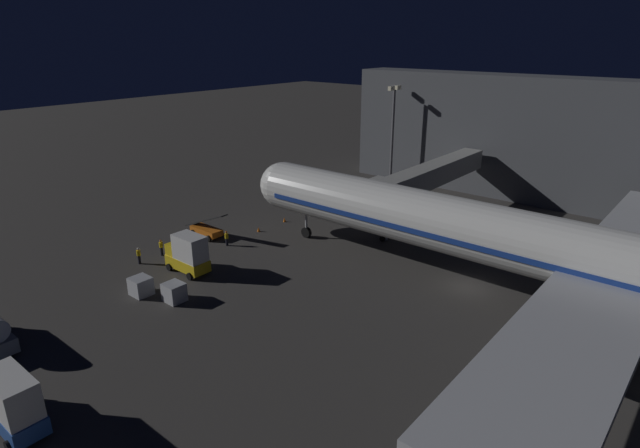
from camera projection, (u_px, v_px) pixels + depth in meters
name	position (u px, v px, depth m)	size (l,w,h in m)	color
ground_plane	(467.00, 287.00, 47.13)	(320.00, 320.00, 0.00)	#383533
airliner_at_gate	(592.00, 261.00, 39.50)	(50.20, 70.35, 17.82)	silver
jet_bridge	(424.00, 178.00, 61.97)	(24.65, 3.40, 7.05)	#9E9E99
apron_floodlight_mast	(393.00, 127.00, 77.23)	(2.90, 0.50, 14.69)	#59595E
cargo_truck_aft	(188.00, 253.00, 49.58)	(2.36, 4.61, 3.88)	yellow
belt_loader	(206.00, 229.00, 58.77)	(1.96, 6.80, 3.31)	orange
ops_van	(10.00, 400.00, 29.75)	(2.36, 5.65, 3.73)	#234C9E
baggage_container_near_belt	(141.00, 286.00, 45.58)	(1.62, 1.72, 1.62)	#B7BABF
baggage_container_far_row	(174.00, 292.00, 44.47)	(1.55, 1.68, 1.64)	#B7BABF
ground_crew_near_nose_gear	(227.00, 238.00, 56.18)	(0.40, 0.40, 1.68)	black
ground_crew_by_belt_loader	(139.00, 255.00, 51.67)	(0.40, 0.40, 1.74)	black
ground_crew_by_tug	(161.00, 247.00, 53.64)	(0.40, 0.40, 1.76)	black
traffic_cone_nose_port	(285.00, 220.00, 63.60)	(0.36, 0.36, 0.55)	orange
traffic_cone_nose_starboard	(259.00, 229.00, 60.42)	(0.36, 0.36, 0.55)	orange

